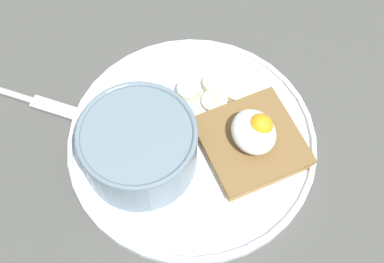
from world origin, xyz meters
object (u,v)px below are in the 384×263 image
banana_slice_front (216,84)px  banana_slice_left (237,90)px  oatmeal_bowl (138,143)px  toast_slice (251,142)px  banana_slice_back (189,91)px  knife (29,100)px  poached_egg (255,131)px  banana_slice_right (215,101)px

banana_slice_front → banana_slice_left: 2.64cm
oatmeal_bowl → banana_slice_front: size_ratio=3.35×
toast_slice → banana_slice_left: (-6.90, 1.69, -0.28)cm
banana_slice_back → knife: size_ratio=0.25×
toast_slice → poached_egg: size_ratio=1.93×
banana_slice_left → knife: 24.66cm
knife → banana_slice_left: bearing=67.6°
poached_egg → knife: (-16.31, -21.20, -3.98)cm
banana_slice_front → banana_slice_right: (2.06, -1.08, -0.08)cm
banana_slice_left → knife: (-9.40, -22.77, -1.19)cm
oatmeal_bowl → poached_egg: size_ratio=2.30×
banana_slice_right → banana_slice_front: bearing=152.3°
banana_slice_back → knife: 18.99cm
banana_slice_front → banana_slice_right: size_ratio=1.18×
oatmeal_bowl → banana_slice_back: oatmeal_bowl is taller
banana_slice_back → banana_slice_right: size_ratio=0.92×
banana_slice_left → banana_slice_back: 5.69cm
poached_egg → banana_slice_back: 10.14cm
oatmeal_bowl → poached_egg: bearing=72.6°
knife → banana_slice_back: bearing=67.5°
banana_slice_left → oatmeal_bowl: bearing=-76.7°
toast_slice → knife: (-16.31, -21.08, -1.48)cm
banana_slice_front → knife: 22.19cm
oatmeal_bowl → banana_slice_left: 14.10cm
banana_slice_front → knife: bearing=-110.2°
oatmeal_bowl → knife: 16.07cm
toast_slice → banana_slice_front: size_ratio=2.82×
banana_slice_back → banana_slice_front: bearing=83.3°
poached_egg → banana_slice_front: size_ratio=1.46×
oatmeal_bowl → banana_slice_left: (-3.18, 13.49, -2.56)cm
oatmeal_bowl → banana_slice_left: size_ratio=2.86×
poached_egg → knife: bearing=-127.6°
banana_slice_left → banana_slice_front: bearing=-131.6°
oatmeal_bowl → knife: size_ratio=1.06×
toast_slice → oatmeal_bowl: bearing=-107.5°
toast_slice → banana_slice_back: size_ratio=3.60×
banana_slice_right → knife: size_ratio=0.27×
banana_slice_back → toast_slice: bearing=21.6°
banana_slice_front → banana_slice_back: (-0.39, -3.29, 0.08)cm
toast_slice → poached_egg: (0.01, 0.12, 2.50)cm
oatmeal_bowl → poached_egg: oatmeal_bowl is taller
banana_slice_left → toast_slice: bearing=-13.8°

